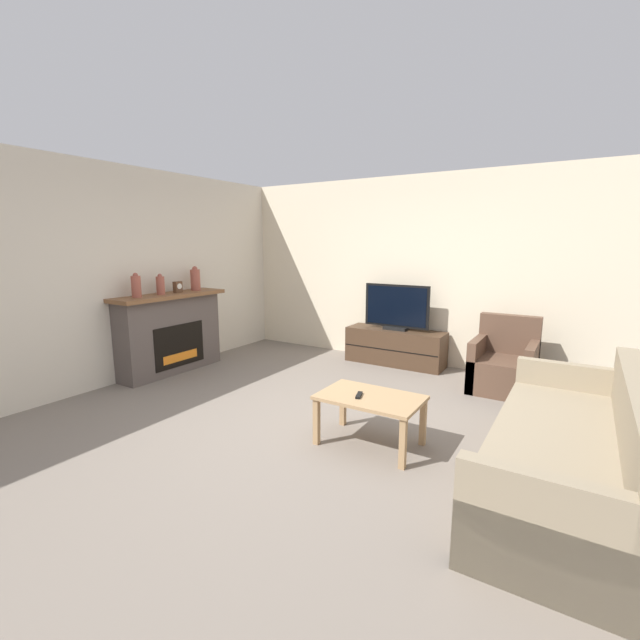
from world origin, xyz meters
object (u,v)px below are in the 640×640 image
(mantel_clock, at_px, (178,287))
(couch, at_px, (572,455))
(mantel_vase_right, at_px, (195,279))
(armchair, at_px, (504,367))
(fireplace, at_px, (170,332))
(mantel_vase_left, at_px, (136,286))
(tv, at_px, (396,309))
(mantel_vase_centre_left, at_px, (160,285))
(remote, at_px, (359,395))
(tv_stand, at_px, (395,347))
(coffee_table, at_px, (370,403))

(mantel_clock, xyz_separation_m, couch, (4.75, -0.61, -0.88))
(mantel_vase_right, xyz_separation_m, armchair, (3.98, 1.14, -0.96))
(armchair, bearing_deg, fireplace, -157.96)
(mantel_vase_left, distance_m, tv, 3.49)
(armchair, bearing_deg, couch, -69.56)
(mantel_vase_centre_left, bearing_deg, couch, -3.97)
(mantel_vase_right, xyz_separation_m, remote, (3.15, -1.06, -0.78))
(mantel_vase_left, height_order, tv, mantel_vase_left)
(tv_stand, height_order, coffee_table, tv_stand)
(armchair, relative_size, remote, 5.66)
(mantel_vase_left, height_order, mantel_vase_right, mantel_vase_right)
(tv, height_order, coffee_table, tv)
(mantel_clock, xyz_separation_m, tv_stand, (2.45, 1.82, -0.90))
(coffee_table, xyz_separation_m, remote, (-0.08, -0.06, 0.07))
(fireplace, bearing_deg, mantel_vase_left, -87.98)
(mantel_clock, xyz_separation_m, coffee_table, (3.23, -0.69, -0.78))
(tv, bearing_deg, armchair, -13.05)
(tv_stand, bearing_deg, fireplace, -141.31)
(tv, xyz_separation_m, couch, (2.30, -2.42, -0.54))
(tv, xyz_separation_m, armchair, (1.53, -0.36, -0.53))
(tv_stand, height_order, couch, couch)
(armchair, relative_size, couch, 0.37)
(tv_stand, bearing_deg, mantel_vase_centre_left, -139.48)
(fireplace, height_order, coffee_table, fireplace)
(fireplace, height_order, mantel_vase_right, mantel_vase_right)
(fireplace, xyz_separation_m, couch, (4.77, -0.45, -0.27))
(mantel_vase_left, xyz_separation_m, tv_stand, (2.45, 2.45, -0.97))
(fireplace, height_order, tv, tv)
(remote, bearing_deg, mantel_clock, 149.74)
(mantel_clock, bearing_deg, tv, 36.54)
(mantel_vase_centre_left, bearing_deg, fireplace, 98.05)
(mantel_vase_right, bearing_deg, coffee_table, -17.31)
(mantel_vase_centre_left, xyz_separation_m, remote, (3.15, -0.47, -0.75))
(couch, bearing_deg, mantel_clock, 172.72)
(fireplace, height_order, armchair, fireplace)
(couch, bearing_deg, tv, 133.54)
(mantel_clock, relative_size, armchair, 0.17)
(mantel_clock, bearing_deg, fireplace, -96.33)
(mantel_clock, relative_size, tv, 0.16)
(mantel_vase_left, xyz_separation_m, mantel_clock, (0.00, 0.63, -0.07))
(mantel_vase_left, relative_size, mantel_clock, 2.04)
(tv, height_order, couch, tv)
(mantel_vase_left, xyz_separation_m, remote, (3.15, -0.11, -0.77))
(mantel_clock, distance_m, coffee_table, 3.39)
(mantel_clock, relative_size, couch, 0.06)
(fireplace, xyz_separation_m, tv_stand, (2.47, 1.98, -0.29))
(mantel_vase_right, relative_size, mantel_clock, 2.29)
(mantel_vase_left, distance_m, remote, 3.24)
(mantel_clock, height_order, armchair, mantel_clock)
(tv_stand, bearing_deg, armchair, -13.13)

